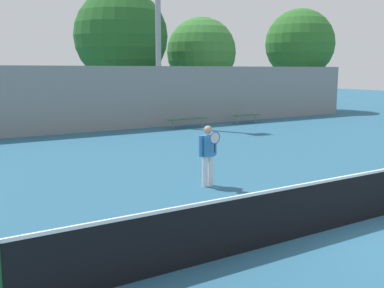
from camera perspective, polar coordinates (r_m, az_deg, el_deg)
The scene contains 10 objects.
ground_plane at distance 9.06m, azimuth 18.68°, elevation -9.80°, with size 100.00×100.00×0.00m, color #285B7A.
tennis_net at distance 8.92m, azimuth 18.84°, elevation -6.80°, with size 12.15×0.09×0.97m.
tennis_player at distance 11.20m, azimuth 2.05°, elevation -1.10°, with size 0.54×0.41×1.54m.
bench_courtside_near at distance 24.92m, azimuth 6.95°, elevation 3.60°, with size 1.60×0.40×0.46m.
bench_adjacent_court at distance 22.76m, azimuth -0.53°, elevation 3.14°, with size 2.18×0.40×0.46m.
light_pole_far_right at distance 23.34m, azimuth -4.34°, elevation 15.80°, with size 0.90×0.60×9.65m.
back_fence at distance 21.49m, azimuth -13.61°, elevation 5.52°, with size 34.48×0.06×3.09m.
tree_green_tall at distance 26.96m, azimuth -9.00°, elevation 13.31°, with size 5.39×5.39×7.50m.
tree_green_broad at distance 29.80m, azimuth 1.21°, elevation 11.53°, with size 4.51×4.51×6.28m.
tree_dark_dense at distance 33.37m, azimuth 13.52°, elevation 12.24°, with size 4.86×4.86×7.14m.
Camera 1 is at (-6.69, -5.38, 2.90)m, focal length 42.00 mm.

